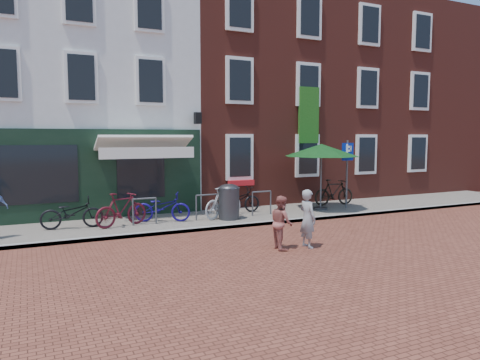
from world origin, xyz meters
name	(u,v)px	position (x,y,z in m)	size (l,w,h in m)	color
ground	(266,225)	(0.00, 0.00, 0.00)	(80.00, 80.00, 0.00)	brown
sidewalk	(270,214)	(1.00, 1.50, 0.05)	(24.00, 3.00, 0.10)	slate
building_stucco	(70,92)	(-5.00, 7.00, 4.50)	(8.00, 8.00, 9.00)	silver
building_brick_mid	(231,88)	(2.00, 7.00, 5.00)	(6.00, 8.00, 10.00)	maroon
building_brick_right	(337,93)	(8.00, 7.00, 5.00)	(6.00, 8.00, 10.00)	maroon
filler_right	(428,107)	(14.50, 7.00, 4.50)	(7.00, 8.00, 9.00)	maroon
litter_bin	(229,200)	(-0.82, 0.96, 0.73)	(0.66, 0.66, 1.22)	#373739
parking_sign	(347,163)	(4.09, 1.19, 1.79)	(0.50, 0.07, 2.53)	#4C4C4F
parasol	(321,148)	(3.00, 1.30, 2.35)	(2.70, 2.70, 2.50)	#4C4C4F
woman	(308,219)	(-0.41, -2.92, 0.73)	(0.53, 0.35, 1.46)	gray
boy	(281,222)	(-1.06, -2.76, 0.66)	(0.64, 0.50, 1.32)	#A0554C
bicycle_0	(72,213)	(-5.53, 1.55, 0.56)	(0.61, 1.74, 0.91)	black
bicycle_1	(122,210)	(-4.18, 1.24, 0.61)	(0.48, 1.69, 1.01)	#54101B
bicycle_2	(162,207)	(-2.88, 1.47, 0.56)	(0.61, 1.74, 0.91)	#140962
bicycle_3	(224,203)	(-0.90, 1.22, 0.61)	(0.48, 1.69, 1.01)	#B7B8BB
bicycle_4	(237,200)	(-0.10, 1.87, 0.56)	(0.61, 1.74, 0.91)	black
bicycle_5	(334,192)	(4.08, 1.95, 0.61)	(0.48, 1.69, 1.01)	black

